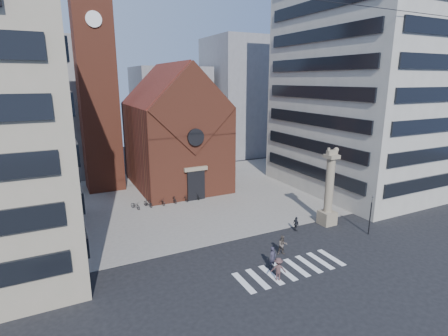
{
  "coord_description": "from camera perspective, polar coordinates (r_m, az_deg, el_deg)",
  "views": [
    {
      "loc": [
        -16.3,
        -24.25,
        15.61
      ],
      "look_at": [
        -0.27,
        8.0,
        6.46
      ],
      "focal_mm": 28.0,
      "sensor_mm": 36.0,
      "label": 1
    }
  ],
  "objects": [
    {
      "name": "ground",
      "position": [
        33.13,
        6.79,
        -13.96
      ],
      "size": [
        120.0,
        120.0,
        0.0
      ],
      "primitive_type": "plane",
      "color": "black",
      "rests_on": "ground"
    },
    {
      "name": "piazza",
      "position": [
        48.78,
        -5.49,
        -4.44
      ],
      "size": [
        46.0,
        30.0,
        0.05
      ],
      "primitive_type": "cube",
      "color": "gray",
      "rests_on": "ground"
    },
    {
      "name": "zebra_crossing",
      "position": [
        31.29,
        10.79,
        -15.93
      ],
      "size": [
        10.2,
        3.2,
        0.01
      ],
      "primitive_type": null,
      "color": "white",
      "rests_on": "ground"
    },
    {
      "name": "church",
      "position": [
        52.47,
        -8.08,
        5.76
      ],
      "size": [
        12.0,
        16.65,
        18.0
      ],
      "color": "brown",
      "rests_on": "ground"
    },
    {
      "name": "campanile",
      "position": [
        52.63,
        -20.14,
        13.56
      ],
      "size": [
        5.5,
        5.5,
        31.2
      ],
      "color": "brown",
      "rests_on": "ground"
    },
    {
      "name": "building_right",
      "position": [
        54.21,
        22.26,
        13.65
      ],
      "size": [
        18.0,
        22.0,
        32.0
      ],
      "primitive_type": "cube",
      "color": "#B6B1A5",
      "rests_on": "ground"
    },
    {
      "name": "bg_block_left",
      "position": [
        64.52,
        -29.99,
        8.29
      ],
      "size": [
        16.0,
        14.0,
        22.0
      ],
      "primitive_type": "cube",
      "color": "gray",
      "rests_on": "ground"
    },
    {
      "name": "bg_block_mid",
      "position": [
        73.05,
        -8.65,
        8.91
      ],
      "size": [
        14.0,
        12.0,
        18.0
      ],
      "primitive_type": "cube",
      "color": "gray",
      "rests_on": "ground"
    },
    {
      "name": "bg_block_right",
      "position": [
        76.61,
        3.67,
        11.53
      ],
      "size": [
        16.0,
        14.0,
        24.0
      ],
      "primitive_type": "cube",
      "color": "gray",
      "rests_on": "ground"
    },
    {
      "name": "lion_column",
      "position": [
        39.78,
        16.74,
        -4.15
      ],
      "size": [
        1.63,
        1.6,
        8.68
      ],
      "color": "gray",
      "rests_on": "ground"
    },
    {
      "name": "traffic_light",
      "position": [
        38.98,
        22.8,
        -6.89
      ],
      "size": [
        0.13,
        0.16,
        4.3
      ],
      "color": "black",
      "rests_on": "ground"
    },
    {
      "name": "pedestrian_0",
      "position": [
        30.72,
        7.95,
        -14.31
      ],
      "size": [
        0.82,
        0.64,
        1.97
      ],
      "primitive_type": "imported",
      "rotation": [
        0.0,
        0.0,
        0.26
      ],
      "color": "#2B2838",
      "rests_on": "ground"
    },
    {
      "name": "pedestrian_1",
      "position": [
        33.08,
        9.54,
        -12.29
      ],
      "size": [
        1.06,
        0.92,
        1.86
      ],
      "primitive_type": "imported",
      "rotation": [
        0.0,
        0.0,
        -0.27
      ],
      "color": "#504740",
      "rests_on": "ground"
    },
    {
      "name": "pedestrian_2",
      "position": [
        38.06,
        11.7,
        -8.95
      ],
      "size": [
        0.43,
        0.95,
        1.6
      ],
      "primitive_type": "imported",
      "rotation": [
        0.0,
        0.0,
        1.53
      ],
      "color": "#282A30",
      "rests_on": "ground"
    },
    {
      "name": "pedestrian_3",
      "position": [
        29.26,
        8.84,
        -15.98
      ],
      "size": [
        1.42,
        1.24,
        1.9
      ],
      "primitive_type": "imported",
      "rotation": [
        0.0,
        0.0,
        2.6
      ],
      "color": "#4B3232",
      "rests_on": "ground"
    },
    {
      "name": "scooter_0",
      "position": [
        44.76,
        -14.28,
        -5.92
      ],
      "size": [
        1.28,
        1.85,
        0.92
      ],
      "primitive_type": "imported",
      "rotation": [
        0.0,
        0.0,
        0.42
      ],
      "color": "black",
      "rests_on": "piazza"
    },
    {
      "name": "scooter_1",
      "position": [
        45.06,
        -12.3,
        -5.59
      ],
      "size": [
        1.14,
        1.75,
        1.02
      ],
      "primitive_type": "imported",
      "rotation": [
        0.0,
        0.0,
        0.42
      ],
      "color": "black",
      "rests_on": "piazza"
    },
    {
      "name": "scooter_2",
      "position": [
        45.45,
        -10.35,
        -5.39
      ],
      "size": [
        1.28,
        1.85,
        0.92
      ],
      "primitive_type": "imported",
      "rotation": [
        0.0,
        0.0,
        0.42
      ],
      "color": "black",
      "rests_on": "piazza"
    },
    {
      "name": "scooter_3",
      "position": [
        45.86,
        -8.45,
        -5.06
      ],
      "size": [
        1.14,
        1.75,
        1.02
      ],
      "primitive_type": "imported",
      "rotation": [
        0.0,
        0.0,
        0.42
      ],
      "color": "black",
      "rests_on": "piazza"
    },
    {
      "name": "scooter_4",
      "position": [
        46.35,
        -6.58,
        -4.85
      ],
      "size": [
        1.28,
        1.85,
        0.92
      ],
      "primitive_type": "imported",
      "rotation": [
        0.0,
        0.0,
        0.42
      ],
      "color": "black",
      "rests_on": "piazza"
    },
    {
      "name": "scooter_5",
      "position": [
        46.86,
        -4.75,
        -4.52
      ],
      "size": [
        1.14,
        1.75,
        1.02
      ],
      "primitive_type": "imported",
      "rotation": [
        0.0,
        0.0,
        0.42
      ],
      "color": "black",
      "rests_on": "piazza"
    }
  ]
}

